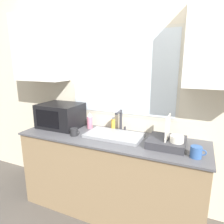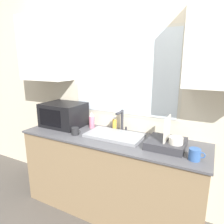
{
  "view_description": "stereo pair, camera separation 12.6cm",
  "coord_description": "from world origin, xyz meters",
  "px_view_note": "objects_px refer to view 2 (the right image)",
  "views": [
    {
      "loc": [
        0.83,
        -1.51,
        1.64
      ],
      "look_at": [
        0.04,
        0.27,
        1.16
      ],
      "focal_mm": 32.0,
      "sensor_mm": 36.0,
      "label": 1
    },
    {
      "loc": [
        0.94,
        -1.46,
        1.64
      ],
      "look_at": [
        0.04,
        0.27,
        1.16
      ],
      "focal_mm": 32.0,
      "sensor_mm": 36.0,
      "label": 2
    }
  ],
  "objects_px": {
    "microwave": "(64,115)",
    "spray_bottle": "(92,120)",
    "soap_bottle": "(115,124)",
    "dish_rack": "(167,142)",
    "mug_near_sink": "(75,131)",
    "faucet": "(122,119)"
  },
  "relations": [
    {
      "from": "dish_rack",
      "to": "mug_near_sink",
      "type": "relative_size",
      "value": 3.03
    },
    {
      "from": "mug_near_sink",
      "to": "microwave",
      "type": "bearing_deg",
      "value": 148.55
    },
    {
      "from": "microwave",
      "to": "spray_bottle",
      "type": "relative_size",
      "value": 2.54
    },
    {
      "from": "faucet",
      "to": "microwave",
      "type": "distance_m",
      "value": 0.74
    },
    {
      "from": "faucet",
      "to": "mug_near_sink",
      "type": "relative_size",
      "value": 2.24
    },
    {
      "from": "soap_bottle",
      "to": "dish_rack",
      "type": "bearing_deg",
      "value": -17.62
    },
    {
      "from": "dish_rack",
      "to": "microwave",
      "type": "bearing_deg",
      "value": 176.46
    },
    {
      "from": "soap_bottle",
      "to": "mug_near_sink",
      "type": "height_order",
      "value": "soap_bottle"
    },
    {
      "from": "spray_bottle",
      "to": "soap_bottle",
      "type": "bearing_deg",
      "value": 7.01
    },
    {
      "from": "spray_bottle",
      "to": "mug_near_sink",
      "type": "distance_m",
      "value": 0.3
    },
    {
      "from": "microwave",
      "to": "soap_bottle",
      "type": "bearing_deg",
      "value": 11.09
    },
    {
      "from": "mug_near_sink",
      "to": "faucet",
      "type": "bearing_deg",
      "value": 38.29
    },
    {
      "from": "spray_bottle",
      "to": "soap_bottle",
      "type": "height_order",
      "value": "spray_bottle"
    },
    {
      "from": "spray_bottle",
      "to": "soap_bottle",
      "type": "distance_m",
      "value": 0.29
    },
    {
      "from": "dish_rack",
      "to": "spray_bottle",
      "type": "distance_m",
      "value": 0.95
    },
    {
      "from": "dish_rack",
      "to": "spray_bottle",
      "type": "relative_size",
      "value": 1.77
    },
    {
      "from": "dish_rack",
      "to": "faucet",
      "type": "bearing_deg",
      "value": 160.19
    },
    {
      "from": "faucet",
      "to": "dish_rack",
      "type": "bearing_deg",
      "value": -19.81
    },
    {
      "from": "soap_bottle",
      "to": "microwave",
      "type": "bearing_deg",
      "value": -168.91
    },
    {
      "from": "dish_rack",
      "to": "soap_bottle",
      "type": "relative_size",
      "value": 2.09
    },
    {
      "from": "dish_rack",
      "to": "spray_bottle",
      "type": "height_order",
      "value": "dish_rack"
    },
    {
      "from": "microwave",
      "to": "soap_bottle",
      "type": "xyz_separation_m",
      "value": [
        0.64,
        0.13,
        -0.07
      ]
    }
  ]
}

